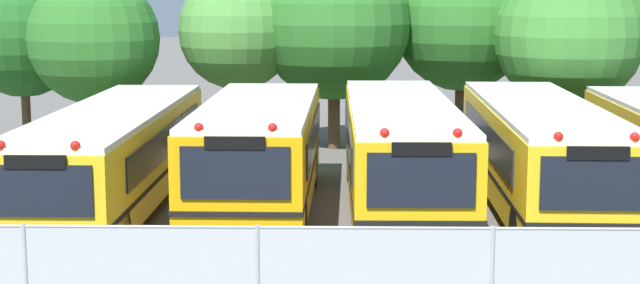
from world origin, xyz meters
name	(u,v)px	position (x,y,z in m)	size (l,w,h in m)	color
ground_plane	(398,209)	(0.00, 0.00, 0.00)	(160.00, 160.00, 0.00)	#595651
school_bus_0	(114,154)	(-6.62, -0.22, 1.33)	(2.54, 11.48, 2.52)	yellow
school_bus_1	(259,151)	(-3.26, -0.16, 1.41)	(2.67, 9.24, 2.67)	#EAA80C
school_bus_2	(400,151)	(0.03, -0.06, 1.41)	(2.51, 10.71, 2.68)	yellow
school_bus_3	(540,152)	(3.28, 0.02, 1.39)	(2.72, 11.04, 2.63)	yellow
tree_0	(19,34)	(-11.59, 8.51, 3.69)	(3.94, 3.94, 5.61)	#4C3823
tree_1	(97,36)	(-8.78, 7.23, 3.69)	(4.02, 4.02, 5.61)	#4C3823
tree_2	(240,31)	(-4.54, 8.59, 3.80)	(3.77, 3.77, 5.70)	#4C3823
tree_3	(333,21)	(-1.59, 8.71, 4.10)	(4.90, 4.90, 6.49)	#4C3823
tree_4	(466,23)	(2.71, 9.56, 4.03)	(4.43, 4.43, 6.21)	#4C3823
tree_5	(574,31)	(5.77, 7.59, 3.83)	(4.59, 4.59, 6.02)	#4C3823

